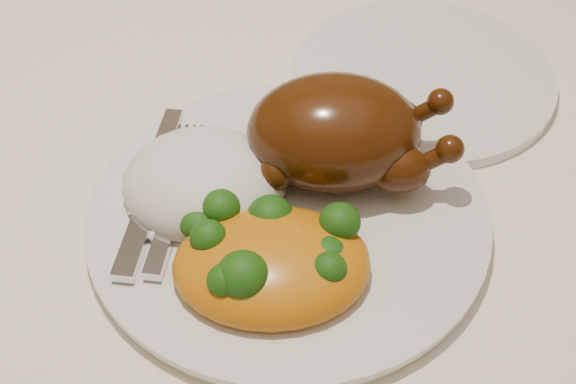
{
  "coord_description": "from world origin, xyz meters",
  "views": [
    {
      "loc": [
        0.08,
        -0.47,
        1.23
      ],
      "look_at": [
        0.06,
        -0.05,
        0.8
      ],
      "focal_mm": 50.0,
      "sensor_mm": 36.0,
      "label": 1
    }
  ],
  "objects_px": {
    "dinner_plate": "(288,216)",
    "dining_table": "(228,251)",
    "side_plate": "(422,77)",
    "roast_chicken": "(339,132)"
  },
  "relations": [
    {
      "from": "dinner_plate",
      "to": "dining_table",
      "type": "bearing_deg",
      "value": 136.86
    },
    {
      "from": "side_plate",
      "to": "roast_chicken",
      "type": "xyz_separation_m",
      "value": [
        -0.08,
        -0.14,
        0.05
      ]
    },
    {
      "from": "dining_table",
      "to": "roast_chicken",
      "type": "height_order",
      "value": "roast_chicken"
    },
    {
      "from": "dinner_plate",
      "to": "roast_chicken",
      "type": "height_order",
      "value": "roast_chicken"
    },
    {
      "from": "dining_table",
      "to": "roast_chicken",
      "type": "xyz_separation_m",
      "value": [
        0.09,
        -0.01,
        0.16
      ]
    },
    {
      "from": "roast_chicken",
      "to": "dining_table",
      "type": "bearing_deg",
      "value": 172.02
    },
    {
      "from": "dinner_plate",
      "to": "side_plate",
      "type": "bearing_deg",
      "value": 57.79
    },
    {
      "from": "dining_table",
      "to": "roast_chicken",
      "type": "relative_size",
      "value": 9.67
    },
    {
      "from": "roast_chicken",
      "to": "dinner_plate",
      "type": "bearing_deg",
      "value": -131.97
    },
    {
      "from": "dining_table",
      "to": "side_plate",
      "type": "distance_m",
      "value": 0.24
    }
  ]
}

